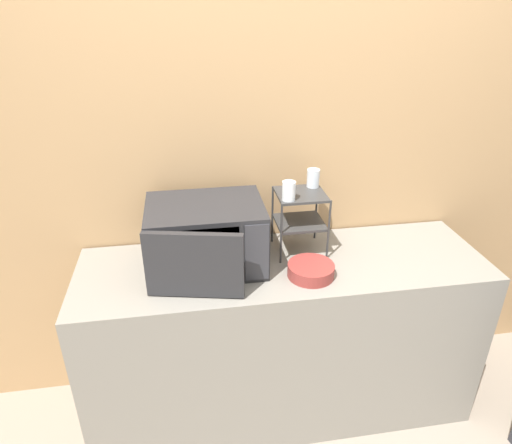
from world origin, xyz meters
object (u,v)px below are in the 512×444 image
Objects in this scene: glass_back_right at (313,178)px; microwave at (206,237)px; bowl at (311,270)px; glass_front_left at (289,191)px; dish_rack at (300,210)px.

microwave is at bearing -164.68° from glass_back_right.
microwave reaches higher than bowl.
bowl is (0.07, -0.17, -0.32)m from glass_front_left.
dish_rack is 0.16m from glass_back_right.
bowl is (-0.00, -0.23, -0.19)m from dish_rack.
dish_rack is at bearing 89.59° from bowl.
glass_front_left is 0.20m from glass_back_right.
glass_front_left is at bearing -138.99° from dish_rack.
dish_rack is 3.50× the size of glass_back_right.
bowl is (0.45, -0.16, -0.12)m from microwave.
glass_front_left is 0.37m from bowl.
bowl is at bearing -66.98° from glass_front_left.
microwave is 0.49m from bowl.
microwave is 6.06× the size of glass_front_left.
dish_rack is 3.50× the size of glass_front_left.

